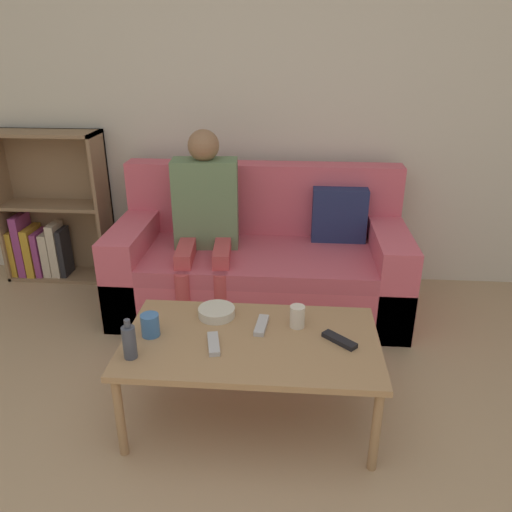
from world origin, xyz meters
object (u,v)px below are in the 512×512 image
(coffee_table, at_px, (251,346))
(cup_near, at_px, (297,316))
(cup_far, at_px, (150,325))
(tv_remote_0, at_px, (214,344))
(tv_remote_2, at_px, (339,340))
(snack_bowl, at_px, (217,312))
(tv_remote_1, at_px, (261,325))
(couch, at_px, (261,264))
(person_adult, at_px, (205,212))
(bookshelf, at_px, (51,221))
(bottle, at_px, (129,342))

(coffee_table, xyz_separation_m, cup_near, (0.21, 0.12, 0.09))
(cup_far, bearing_deg, coffee_table, 0.59)
(tv_remote_0, bearing_deg, tv_remote_2, -4.77)
(coffee_table, distance_m, cup_near, 0.26)
(cup_near, bearing_deg, cup_far, -169.10)
(tv_remote_2, bearing_deg, snack_bowl, 115.12)
(coffee_table, xyz_separation_m, tv_remote_1, (0.04, 0.10, 0.05))
(couch, height_order, person_adult, person_adult)
(bookshelf, distance_m, cup_near, 2.30)
(bookshelf, distance_m, bottle, 2.02)
(tv_remote_0, bearing_deg, bookshelf, 121.30)
(tv_remote_0, relative_size, tv_remote_2, 1.12)
(person_adult, bearing_deg, bottle, -100.03)
(cup_far, distance_m, tv_remote_2, 0.86)
(tv_remote_0, bearing_deg, couch, 71.58)
(cup_near, height_order, tv_remote_1, cup_near)
(cup_near, height_order, snack_bowl, cup_near)
(couch, height_order, bottle, couch)
(bookshelf, bearing_deg, tv_remote_1, -39.45)
(person_adult, relative_size, tv_remote_1, 6.84)
(bookshelf, xyz_separation_m, snack_bowl, (1.45, -1.30, 0.02))
(tv_remote_1, xyz_separation_m, bottle, (-0.54, -0.28, 0.07))
(coffee_table, relative_size, tv_remote_0, 6.59)
(person_adult, height_order, tv_remote_1, person_adult)
(cup_far, distance_m, snack_bowl, 0.34)
(cup_near, height_order, tv_remote_2, cup_near)
(couch, bearing_deg, bookshelf, 167.44)
(coffee_table, bearing_deg, cup_near, 30.91)
(tv_remote_1, distance_m, tv_remote_2, 0.37)
(snack_bowl, height_order, bottle, bottle)
(couch, relative_size, tv_remote_2, 11.95)
(person_adult, distance_m, bottle, 1.25)
(cup_near, relative_size, cup_far, 1.01)
(cup_far, xyz_separation_m, tv_remote_2, (0.86, 0.01, -0.04))
(tv_remote_1, bearing_deg, couch, 99.62)
(coffee_table, relative_size, cup_far, 10.96)
(tv_remote_2, relative_size, bottle, 0.85)
(tv_remote_0, distance_m, tv_remote_1, 0.27)
(person_adult, xyz_separation_m, snack_bowl, (0.20, -0.86, -0.22))
(couch, distance_m, bookshelf, 1.65)
(snack_bowl, bearing_deg, tv_remote_1, -20.96)
(couch, height_order, cup_near, couch)
(tv_remote_0, bearing_deg, person_adult, 88.96)
(tv_remote_0, xyz_separation_m, tv_remote_2, (0.56, 0.07, 0.00))
(bookshelf, bearing_deg, coffee_table, -42.15)
(couch, xyz_separation_m, person_adult, (-0.35, -0.08, 0.38))
(bookshelf, distance_m, snack_bowl, 1.95)
(person_adult, distance_m, cup_far, 1.07)
(tv_remote_0, xyz_separation_m, bottle, (-0.34, -0.11, 0.07))
(snack_bowl, distance_m, bottle, 0.49)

